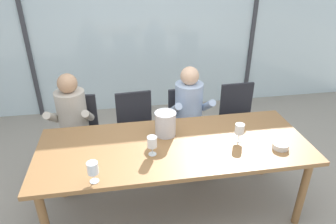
% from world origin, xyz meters
% --- Properties ---
extents(ground, '(14.00, 14.00, 0.00)m').
position_xyz_m(ground, '(0.00, 1.00, 0.00)').
color(ground, '#9E9384').
extents(window_glass_panel, '(7.65, 0.03, 2.60)m').
position_xyz_m(window_glass_panel, '(0.00, 2.39, 1.30)').
color(window_glass_panel, silver).
rests_on(window_glass_panel, ground).
extents(window_mullion_left, '(0.06, 0.06, 2.60)m').
position_xyz_m(window_mullion_left, '(-1.72, 2.37, 1.30)').
color(window_mullion_left, '#38383D').
rests_on(window_mullion_left, ground).
extents(window_mullion_right, '(0.06, 0.06, 2.60)m').
position_xyz_m(window_mullion_right, '(1.72, 2.37, 1.30)').
color(window_mullion_right, '#38383D').
rests_on(window_mullion_right, ground).
extents(hillside_vineyard, '(13.65, 2.40, 1.55)m').
position_xyz_m(hillside_vineyard, '(0.00, 5.73, 0.78)').
color(hillside_vineyard, '#386633').
rests_on(hillside_vineyard, ground).
extents(dining_table, '(2.45, 0.95, 0.78)m').
position_xyz_m(dining_table, '(0.00, 0.00, 0.70)').
color(dining_table, olive).
rests_on(dining_table, ground).
extents(chair_near_curtain, '(0.48, 0.48, 0.89)m').
position_xyz_m(chair_near_curtain, '(-0.95, 0.89, 0.52)').
color(chair_near_curtain, '#232328').
rests_on(chair_near_curtain, ground).
extents(chair_left_of_center, '(0.47, 0.47, 0.89)m').
position_xyz_m(chair_left_of_center, '(-0.30, 0.86, 0.52)').
color(chair_left_of_center, '#232328').
rests_on(chair_left_of_center, ground).
extents(chair_center, '(0.47, 0.47, 0.89)m').
position_xyz_m(chair_center, '(0.32, 0.86, 0.52)').
color(chair_center, '#232328').
rests_on(chair_center, ground).
extents(chair_right_of_center, '(0.45, 0.45, 0.89)m').
position_xyz_m(chair_right_of_center, '(0.99, 0.91, 0.52)').
color(chair_right_of_center, '#232328').
rests_on(chair_right_of_center, ground).
extents(person_beige_jumper, '(0.48, 0.63, 1.21)m').
position_xyz_m(person_beige_jumper, '(-0.99, 0.75, 0.69)').
color(person_beige_jumper, '#B7AD9E').
rests_on(person_beige_jumper, ground).
extents(person_pale_blue_shirt, '(0.48, 0.62, 1.21)m').
position_xyz_m(person_pale_blue_shirt, '(0.33, 0.75, 0.69)').
color(person_pale_blue_shirt, '#9EB2D1').
rests_on(person_pale_blue_shirt, ground).
extents(ice_bucket_primary, '(0.20, 0.20, 0.23)m').
position_xyz_m(ice_bucket_primary, '(-0.05, 0.19, 0.90)').
color(ice_bucket_primary, '#B7B7BC').
rests_on(ice_bucket_primary, dining_table).
extents(tasting_bowl, '(0.14, 0.14, 0.05)m').
position_xyz_m(tasting_bowl, '(0.91, -0.21, 0.80)').
color(tasting_bowl, silver).
rests_on(tasting_bowl, dining_table).
extents(wine_glass_by_left_taster, '(0.08, 0.08, 0.17)m').
position_xyz_m(wine_glass_by_left_taster, '(0.59, -0.04, 0.89)').
color(wine_glass_by_left_taster, silver).
rests_on(wine_glass_by_left_taster, dining_table).
extents(wine_glass_near_bucket, '(0.08, 0.08, 0.17)m').
position_xyz_m(wine_glass_near_bucket, '(-0.22, -0.12, 0.89)').
color(wine_glass_near_bucket, silver).
rests_on(wine_glass_near_bucket, dining_table).
extents(wine_glass_center_pour, '(0.08, 0.08, 0.17)m').
position_xyz_m(wine_glass_center_pour, '(-0.69, -0.39, 0.89)').
color(wine_glass_center_pour, silver).
rests_on(wine_glass_center_pour, dining_table).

